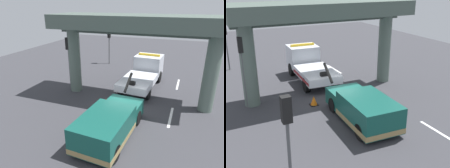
{
  "view_description": "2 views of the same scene",
  "coord_description": "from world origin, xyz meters",
  "views": [
    {
      "loc": [
        -11.96,
        -3.43,
        6.75
      ],
      "look_at": [
        -0.93,
        0.74,
        2.09
      ],
      "focal_mm": 33.23,
      "sensor_mm": 36.0,
      "label": 1
    },
    {
      "loc": [
        -14.84,
        7.39,
        7.28
      ],
      "look_at": [
        -1.68,
        0.7,
        1.79
      ],
      "focal_mm": 45.1,
      "sensor_mm": 36.0,
      "label": 2
    }
  ],
  "objects": [
    {
      "name": "ground_plane",
      "position": [
        0.0,
        0.0,
        -0.05
      ],
      "size": [
        60.0,
        40.0,
        0.1
      ],
      "primitive_type": "cube",
      "color": "#38383D"
    },
    {
      "name": "lane_stripe_mid",
      "position": [
        0.0,
        -2.86,
        0.0
      ],
      "size": [
        2.6,
        0.16,
        0.01
      ],
      "primitive_type": "cube",
      "color": "silver",
      "rests_on": "ground"
    },
    {
      "name": "lane_stripe_east",
      "position": [
        6.0,
        -2.86,
        0.0
      ],
      "size": [
        2.6,
        0.16,
        0.01
      ],
      "primitive_type": "cube",
      "color": "silver",
      "rests_on": "ground"
    },
    {
      "name": "tow_truck_white",
      "position": [
        4.85,
        -0.04,
        1.2
      ],
      "size": [
        7.31,
        2.71,
        2.46
      ],
      "color": "silver",
      "rests_on": "ground"
    },
    {
      "name": "towed_van_green",
      "position": [
        -3.3,
        0.0,
        0.78
      ],
      "size": [
        5.31,
        2.46,
        1.58
      ],
      "color": "#145147",
      "rests_on": "ground"
    },
    {
      "name": "overpass_structure",
      "position": [
        1.75,
        0.0,
        5.0
      ],
      "size": [
        3.6,
        11.77,
        6.0
      ],
      "color": "#596B60",
      "rests_on": "ground"
    },
    {
      "name": "traffic_light_far",
      "position": [
        1.52,
        5.22,
        3.13
      ],
      "size": [
        0.39,
        0.32,
        4.3
      ],
      "color": "#515456",
      "rests_on": "ground"
    },
    {
      "name": "traffic_light_mid",
      "position": [
        10.02,
        5.22,
        2.87
      ],
      "size": [
        0.39,
        0.32,
        3.92
      ],
      "color": "#515456",
      "rests_on": "ground"
    },
    {
      "name": "traffic_cone_orange",
      "position": [
        -0.03,
        1.53,
        0.27
      ],
      "size": [
        0.49,
        0.49,
        0.58
      ],
      "color": "orange",
      "rests_on": "ground"
    }
  ]
}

